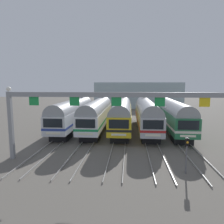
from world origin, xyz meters
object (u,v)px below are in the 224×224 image
object	(u,v)px
commuter_train_stainless	(147,113)
yard_signal_mast	(187,149)
commuter_train_yellow	(122,113)
commuter_train_green	(172,114)
commuter_train_silver	(73,113)
commuter_train_white	(97,113)
catenary_gantry	(116,106)

from	to	relation	value
commuter_train_stainless	yard_signal_mast	bearing A→B (deg)	-83.00
commuter_train_yellow	yard_signal_mast	bearing A→B (deg)	-69.79
commuter_train_green	commuter_train_yellow	bearing A→B (deg)	179.97
commuter_train_silver	commuter_train_stainless	world-z (taller)	same
commuter_train_silver	commuter_train_white	size ratio (longest dim) A/B	1.00
commuter_train_white	commuter_train_yellow	xyz separation A→B (m)	(3.84, 0.00, 0.00)
catenary_gantry	yard_signal_mast	size ratio (longest dim) A/B	6.89
commuter_train_yellow	commuter_train_stainless	xyz separation A→B (m)	(3.84, 0.00, 0.00)
commuter_train_green	yard_signal_mast	bearing A→B (deg)	-97.00
commuter_train_green	commuter_train_silver	bearing A→B (deg)	179.98
yard_signal_mast	commuter_train_white	bearing A→B (deg)	121.53
catenary_gantry	yard_signal_mast	xyz separation A→B (m)	(5.77, -2.16, -3.13)
commuter_train_stainless	yard_signal_mast	xyz separation A→B (m)	(1.92, -15.66, -0.60)
commuter_train_white	commuter_train_stainless	distance (m)	7.69
commuter_train_stainless	commuter_train_green	xyz separation A→B (m)	(3.84, -0.00, -0.00)
commuter_train_white	commuter_train_stainless	size ratio (longest dim) A/B	1.00
commuter_train_silver	yard_signal_mast	size ratio (longest dim) A/B	6.04
commuter_train_yellow	commuter_train_silver	bearing A→B (deg)	180.00
commuter_train_silver	catenary_gantry	bearing A→B (deg)	-60.34
commuter_train_yellow	catenary_gantry	size ratio (longest dim) A/B	0.88
commuter_train_yellow	commuter_train_white	bearing A→B (deg)	180.00
commuter_train_yellow	commuter_train_stainless	distance (m)	3.84
commuter_train_green	yard_signal_mast	distance (m)	15.79
commuter_train_silver	commuter_train_white	world-z (taller)	same
commuter_train_stainless	commuter_train_green	bearing A→B (deg)	-0.07
commuter_train_white	commuter_train_green	world-z (taller)	commuter_train_white
commuter_train_white	yard_signal_mast	size ratio (longest dim) A/B	6.04
catenary_gantry	commuter_train_white	bearing A→B (deg)	105.89
catenary_gantry	commuter_train_yellow	bearing A→B (deg)	90.00
commuter_train_yellow	commuter_train_green	distance (m)	7.69
commuter_train_green	commuter_train_stainless	bearing A→B (deg)	179.93
commuter_train_white	catenary_gantry	xyz separation A→B (m)	(3.84, -13.50, 2.53)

